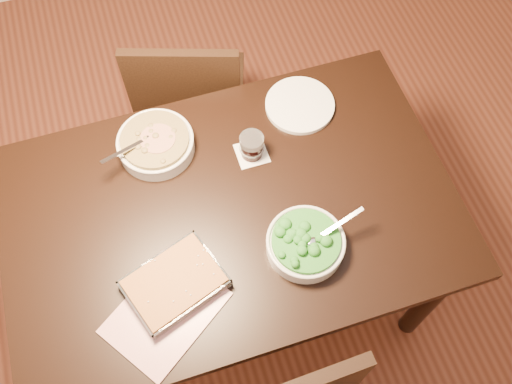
{
  "coord_description": "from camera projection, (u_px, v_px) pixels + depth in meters",
  "views": [
    {
      "loc": [
        -0.16,
        -0.77,
        2.33
      ],
      "look_at": [
        0.09,
        0.01,
        0.8
      ],
      "focal_mm": 40.0,
      "sensor_mm": 36.0,
      "label": 1
    }
  ],
  "objects": [
    {
      "name": "ground",
      "position": [
        237.0,
        287.0,
        2.42
      ],
      "size": [
        4.0,
        4.0,
        0.0
      ],
      "primitive_type": "plane",
      "color": "#4A2115",
      "rests_on": "ground"
    },
    {
      "name": "stew_bowl",
      "position": [
        156.0,
        143.0,
        1.83
      ],
      "size": [
        0.26,
        0.25,
        0.09
      ],
      "color": "silver",
      "rests_on": "table"
    },
    {
      "name": "broccoli_bowl",
      "position": [
        306.0,
        243.0,
        1.67
      ],
      "size": [
        0.27,
        0.23,
        0.09
      ],
      "color": "silver",
      "rests_on": "table"
    },
    {
      "name": "baking_dish",
      "position": [
        175.0,
        283.0,
        1.62
      ],
      "size": [
        0.32,
        0.27,
        0.05
      ],
      "rotation": [
        0.0,
        0.0,
        0.34
      ],
      "color": "silver",
      "rests_on": "table"
    },
    {
      "name": "wine_tumbler",
      "position": [
        252.0,
        146.0,
        1.81
      ],
      "size": [
        0.08,
        0.08,
        0.09
      ],
      "color": "black",
      "rests_on": "coaster"
    },
    {
      "name": "coaster",
      "position": [
        252.0,
        153.0,
        1.85
      ],
      "size": [
        0.1,
        0.1,
        0.0
      ],
      "primitive_type": "cube",
      "color": "white",
      "rests_on": "table"
    },
    {
      "name": "magazine_a",
      "position": [
        166.0,
        312.0,
        1.61
      ],
      "size": [
        0.4,
        0.37,
        0.01
      ],
      "primitive_type": "cube",
      "rotation": [
        0.0,
        0.0,
        0.61
      ],
      "color": "#B23342",
      "rests_on": "table"
    },
    {
      "name": "chair_far",
      "position": [
        191.0,
        98.0,
        2.29
      ],
      "size": [
        0.52,
        0.52,
        0.87
      ],
      "rotation": [
        0.0,
        0.0,
        2.82
      ],
      "color": "black",
      "rests_on": "ground"
    },
    {
      "name": "table",
      "position": [
        231.0,
        222.0,
        1.85
      ],
      "size": [
        1.4,
        0.9,
        0.75
      ],
      "color": "black",
      "rests_on": "ground"
    },
    {
      "name": "dinner_plate",
      "position": [
        300.0,
        105.0,
        1.94
      ],
      "size": [
        0.24,
        0.24,
        0.02
      ],
      "primitive_type": "cylinder",
      "color": "white",
      "rests_on": "table"
    }
  ]
}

